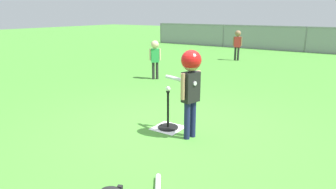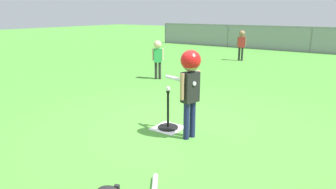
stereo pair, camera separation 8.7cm
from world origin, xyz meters
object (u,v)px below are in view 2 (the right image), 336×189
spare_bat_silver (154,189)px  batting_tee (168,123)px  batter_child (190,77)px  fielder_deep_center (158,55)px  baseball_on_tee (168,89)px  fielder_near_right (241,41)px

spare_bat_silver → batting_tee: bearing=120.1°
batting_tee → batter_child: (0.46, -0.13, 0.82)m
batter_child → fielder_deep_center: bearing=133.2°
fielder_deep_center → spare_bat_silver: bearing=-53.7°
baseball_on_tee → fielder_near_right: 7.27m
batter_child → fielder_deep_center: size_ratio=1.22×
fielder_near_right → batting_tee: bearing=-77.3°
fielder_deep_center → batting_tee: bearing=-50.8°
batting_tee → fielder_deep_center: (-2.25, 2.76, 0.58)m
baseball_on_tee → fielder_near_right: size_ratio=0.07×
batter_child → fielder_deep_center: (-2.71, 2.89, -0.24)m
batter_child → spare_bat_silver: bearing=-73.5°
fielder_deep_center → batter_child: bearing=-46.8°
batting_tee → spare_bat_silver: 1.72m
batting_tee → fielder_near_right: bearing=102.7°
fielder_deep_center → spare_bat_silver: 5.30m
batting_tee → batter_child: batter_child is taller
batting_tee → baseball_on_tee: (0.00, -0.00, 0.55)m
batter_child → baseball_on_tee: bearing=164.5°
batter_child → fielder_near_right: size_ratio=1.14×
batting_tee → fielder_deep_center: 3.61m
batting_tee → fielder_near_right: (-1.60, 7.10, 0.63)m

